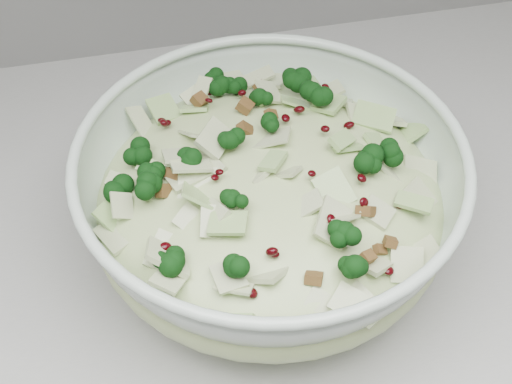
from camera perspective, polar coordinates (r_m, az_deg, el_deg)
The scene contains 3 objects.
counter at distance 1.13m, azimuth 5.81°, elevation -14.53°, with size 3.60×0.60×0.90m, color #A1A29D.
mixing_bowl at distance 0.64m, azimuth 1.09°, elevation -0.88°, with size 0.41×0.41×0.14m.
salad at distance 0.62m, azimuth 1.12°, elevation 0.47°, with size 0.37×0.37×0.14m.
Camera 1 is at (-0.22, 1.21, 1.45)m, focal length 50.00 mm.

